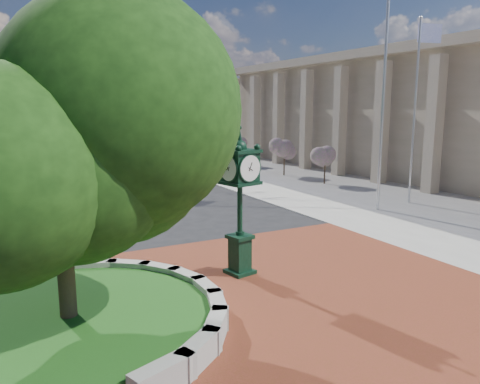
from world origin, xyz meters
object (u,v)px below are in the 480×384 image
object	(u,v)px
post_clock	(240,196)
street_lamp_far	(40,108)
street_lamp_near	(127,103)
parked_car	(74,148)
flagpole_a	(384,85)
flagpole_b	(415,110)

from	to	relation	value
post_clock	street_lamp_far	distance (m)	39.60
street_lamp_near	street_lamp_far	xyz separation A→B (m)	(-4.86, 14.94, -0.41)
post_clock	parked_car	size ratio (longest dim) A/B	0.84
flagpole_a	street_lamp_near	distance (m)	20.99
parked_car	flagpole_b	xyz separation A→B (m)	(11.40, -31.96, 3.79)
parked_car	flagpole_a	xyz separation A→B (m)	(8.83, -32.42, 4.94)
street_lamp_far	parked_car	bearing A→B (deg)	-43.36
street_lamp_near	street_lamp_far	size ratio (longest dim) A/B	1.09
post_clock	street_lamp_near	world-z (taller)	street_lamp_near
street_lamp_near	post_clock	bearing A→B (deg)	-97.52
post_clock	street_lamp_near	distance (m)	24.92
post_clock	flagpole_a	distance (m)	11.39
parked_car	street_lamp_near	size ratio (longest dim) A/B	0.58
post_clock	parked_car	distance (m)	37.08
post_clock	flagpole_b	world-z (taller)	flagpole_b
street_lamp_near	street_lamp_far	world-z (taller)	street_lamp_near
flagpole_a	street_lamp_far	distance (m)	36.70
post_clock	flagpole_b	xyz separation A→B (m)	(12.38, 5.09, 2.33)
post_clock	street_lamp_near	size ratio (longest dim) A/B	0.49
parked_car	street_lamp_far	distance (m)	5.24
parked_car	street_lamp_far	world-z (taller)	street_lamp_far
parked_car	flagpole_a	size ratio (longest dim) A/B	0.45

